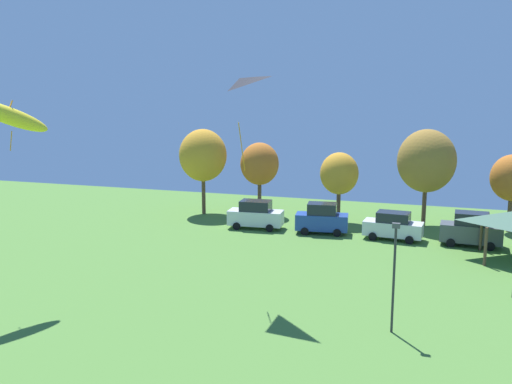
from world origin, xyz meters
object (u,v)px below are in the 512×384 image
object	(u,v)px
treeline_tree_0	(203,155)
treeline_tree_2	(339,174)
parked_car_rightmost_in_row	(471,230)
parked_car_leftmost	(256,215)
treeline_tree_1	(260,164)
treeline_tree_3	(427,161)
parked_car_third_from_left	(393,226)
parked_car_second_from_left	(322,219)
light_post_2	(394,271)
kite_flying_3	(228,111)
kite_flying_5	(9,116)

from	to	relation	value
treeline_tree_0	treeline_tree_2	bearing A→B (deg)	1.11
parked_car_rightmost_in_row	parked_car_leftmost	bearing A→B (deg)	-177.68
parked_car_rightmost_in_row	treeline_tree_1	bearing A→B (deg)	166.22
treeline_tree_3	parked_car_third_from_left	bearing A→B (deg)	-112.08
parked_car_leftmost	parked_car_second_from_left	distance (m)	5.71
light_post_2	treeline_tree_2	world-z (taller)	treeline_tree_2
parked_car_leftmost	light_post_2	distance (m)	21.82
kite_flying_3	parked_car_second_from_left	xyz separation A→B (m)	(2.28, 15.33, -9.11)
kite_flying_5	light_post_2	xyz separation A→B (m)	(19.85, 1.93, -7.04)
treeline_tree_1	treeline_tree_2	size ratio (longest dim) A/B	1.09
parked_car_leftmost	treeline_tree_2	world-z (taller)	treeline_tree_2
kite_flying_5	treeline_tree_3	world-z (taller)	kite_flying_5
parked_car_third_from_left	treeline_tree_1	bearing A→B (deg)	161.68
parked_car_second_from_left	parked_car_rightmost_in_row	size ratio (longest dim) A/B	0.98
kite_flying_3	light_post_2	xyz separation A→B (m)	(9.21, -2.41, -7.27)
kite_flying_3	parked_car_third_from_left	distance (m)	19.47
kite_flying_3	light_post_2	size ratio (longest dim) A/B	0.71
treeline_tree_3	kite_flying_3	bearing A→B (deg)	-116.33
light_post_2	treeline_tree_1	distance (m)	27.04
parked_car_leftmost	treeline_tree_0	xyz separation A→B (m)	(-6.61, 4.13, 4.43)
parked_car_third_from_left	parked_car_rightmost_in_row	distance (m)	5.71
parked_car_third_from_left	treeline_tree_0	distance (m)	19.07
kite_flying_3	kite_flying_5	bearing A→B (deg)	-157.79
kite_flying_5	parked_car_rightmost_in_row	size ratio (longest dim) A/B	0.90
parked_car_leftmost	parked_car_second_from_left	size ratio (longest dim) A/B	1.07
treeline_tree_1	parked_car_second_from_left	bearing A→B (deg)	-36.90
parked_car_leftmost	treeline_tree_2	distance (m)	8.34
light_post_2	parked_car_second_from_left	bearing A→B (deg)	111.36
parked_car_rightmost_in_row	treeline_tree_0	bearing A→B (deg)	172.64
parked_car_rightmost_in_row	treeline_tree_2	distance (m)	12.14
parked_car_leftmost	treeline_tree_3	size ratio (longest dim) A/B	0.56
kite_flying_3	kite_flying_5	size ratio (longest dim) A/B	0.94
parked_car_rightmost_in_row	treeline_tree_0	size ratio (longest dim) A/B	0.55
kite_flying_3	parked_car_second_from_left	world-z (taller)	kite_flying_3
parked_car_rightmost_in_row	treeline_tree_3	size ratio (longest dim) A/B	0.53
treeline_tree_0	kite_flying_5	bearing A→B (deg)	-91.43
parked_car_leftmost	treeline_tree_3	world-z (taller)	treeline_tree_3
kite_flying_3	parked_car_leftmost	distance (m)	18.13
treeline_tree_0	parked_car_leftmost	bearing A→B (deg)	-31.98
parked_car_rightmost_in_row	parked_car_third_from_left	bearing A→B (deg)	-177.83
parked_car_leftmost	parked_car_third_from_left	distance (m)	11.42
treeline_tree_3	parked_car_second_from_left	bearing A→B (deg)	-146.44
parked_car_third_from_left	treeline_tree_0	world-z (taller)	treeline_tree_0
parked_car_third_from_left	light_post_2	world-z (taller)	light_post_2
treeline_tree_3	treeline_tree_2	bearing A→B (deg)	-172.83
kite_flying_5	parked_car_leftmost	xyz separation A→B (m)	(7.21, 19.61, -8.92)
light_post_2	treeline_tree_1	size ratio (longest dim) A/B	0.78
parked_car_leftmost	parked_car_second_from_left	world-z (taller)	parked_car_second_from_left
kite_flying_5	parked_car_second_from_left	world-z (taller)	kite_flying_5
parked_car_rightmost_in_row	treeline_tree_1	xyz separation A→B (m)	(-18.50, 5.56, 3.60)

